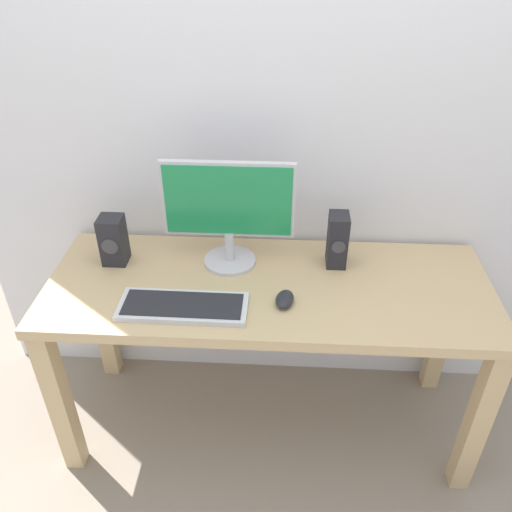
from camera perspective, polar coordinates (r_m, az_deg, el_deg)
name	(u,v)px	position (r m, az deg, el deg)	size (l,w,h in m)	color
ground_plane	(266,418)	(2.44, 1.15, -17.48)	(6.00, 6.00, 0.00)	gray
wall_back	(275,52)	(1.91, 2.16, 21.61)	(2.52, 0.04, 3.00)	silver
desk	(268,308)	(1.98, 1.36, -5.79)	(1.64, 0.62, 0.76)	tan
monitor	(229,210)	(1.90, -3.05, 5.14)	(0.49, 0.20, 0.42)	silver
keyboard_primary	(183,306)	(1.80, -8.05, -5.54)	(0.44, 0.17, 0.02)	silver
mouse	(285,299)	(1.81, 3.19, -4.79)	(0.06, 0.10, 0.03)	#232328
speaker_right	(337,240)	(1.98, 8.98, 1.76)	(0.07, 0.10, 0.21)	#232328
speaker_left	(113,240)	(2.04, -15.47, 1.70)	(0.09, 0.09, 0.19)	#232328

